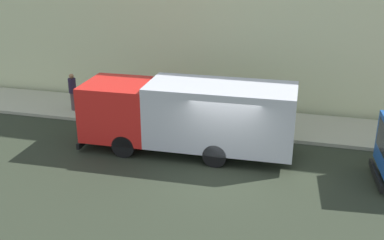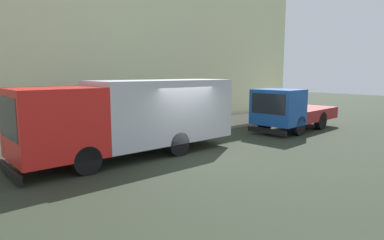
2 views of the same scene
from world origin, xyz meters
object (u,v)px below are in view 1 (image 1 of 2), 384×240
Objects in this scene: pedestrian_third at (73,91)px; street_sign_post at (230,99)px; traffic_cone_orange at (114,108)px; large_utility_truck at (188,114)px; pedestrian_standing at (129,96)px; pedestrian_walking at (191,96)px.

street_sign_post is at bearing 114.70° from pedestrian_third.
street_sign_post reaches higher than traffic_cone_orange.
large_utility_truck is 5.21m from traffic_cone_orange.
large_utility_truck is at bearing -122.63° from traffic_cone_orange.
large_utility_truck reaches higher than pedestrian_standing.
pedestrian_third is (-0.08, 2.79, 0.04)m from pedestrian_standing.
pedestrian_walking is 2.77× the size of traffic_cone_orange.
pedestrian_third reaches higher than pedestrian_walking.
pedestrian_third is at bearing 89.40° from traffic_cone_orange.
pedestrian_standing is at bearing 155.23° from pedestrian_walking.
pedestrian_standing is at bearing 120.41° from pedestrian_third.
pedestrian_standing is 0.97m from traffic_cone_orange.
large_utility_truck is 4.63× the size of pedestrian_third.
pedestrian_third is 2.15m from traffic_cone_orange.
street_sign_post is (-0.53, -7.54, 0.41)m from pedestrian_third.
large_utility_truck is at bearing -122.06° from pedestrian_standing.
street_sign_post is (-1.58, -2.12, 0.52)m from pedestrian_walking.
pedestrian_walking is at bearing -72.40° from traffic_cone_orange.
large_utility_truck reaches higher than traffic_cone_orange.
pedestrian_standing is (2.85, 3.55, -0.50)m from large_utility_truck.
street_sign_post is (-0.61, -4.76, 0.45)m from pedestrian_standing.
pedestrian_third is at bearing 98.36° from pedestrian_standing.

